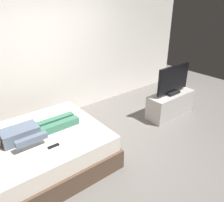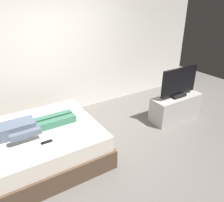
# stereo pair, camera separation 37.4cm
# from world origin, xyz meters

# --- Properties ---
(ground_plane) EXTENTS (10.00, 10.00, 0.00)m
(ground_plane) POSITION_xyz_m (0.00, 0.00, 0.00)
(ground_plane) COLOR slate
(back_wall) EXTENTS (6.40, 0.10, 2.80)m
(back_wall) POSITION_xyz_m (0.40, 1.73, 1.40)
(back_wall) COLOR silver
(back_wall) RESTS_ON ground
(bed) EXTENTS (2.10, 1.55, 0.54)m
(bed) POSITION_xyz_m (-1.00, 0.35, 0.26)
(bed) COLOR brown
(bed) RESTS_ON ground
(person) EXTENTS (1.26, 0.46, 0.18)m
(person) POSITION_xyz_m (-0.98, 0.39, 0.62)
(person) COLOR slate
(person) RESTS_ON bed
(remote) EXTENTS (0.15, 0.04, 0.02)m
(remote) POSITION_xyz_m (-0.82, -0.02, 0.55)
(remote) COLOR black
(remote) RESTS_ON bed
(tv_stand) EXTENTS (1.10, 0.40, 0.50)m
(tv_stand) POSITION_xyz_m (1.88, 0.18, 0.25)
(tv_stand) COLOR #B7B2AD
(tv_stand) RESTS_ON ground
(tv) EXTENTS (0.88, 0.20, 0.59)m
(tv) POSITION_xyz_m (1.88, 0.18, 0.78)
(tv) COLOR black
(tv) RESTS_ON tv_stand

